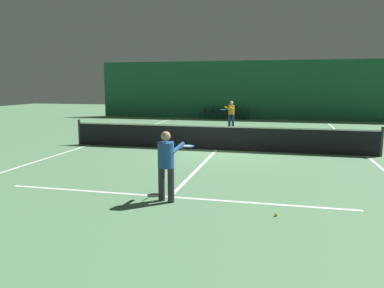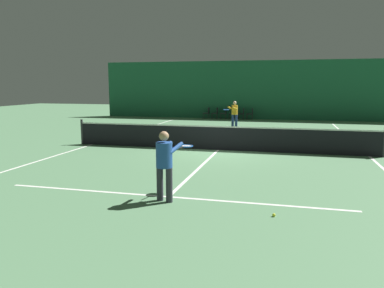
{
  "view_description": "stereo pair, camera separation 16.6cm",
  "coord_description": "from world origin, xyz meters",
  "px_view_note": "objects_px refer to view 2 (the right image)",
  "views": [
    {
      "loc": [
        2.4,
        -14.34,
        2.56
      ],
      "look_at": [
        0.01,
        -4.23,
        0.89
      ],
      "focal_mm": 35.0,
      "sensor_mm": 36.0,
      "label": 1
    },
    {
      "loc": [
        2.56,
        -14.3,
        2.56
      ],
      "look_at": [
        0.01,
        -4.23,
        0.89
      ],
      "focal_mm": 35.0,
      "sensor_mm": 36.0,
      "label": 2
    }
  ],
  "objects_px": {
    "tennis_net": "(218,137)",
    "tennis_ball": "(274,215)",
    "player_far": "(234,112)",
    "courtside_chair_4": "(242,113)",
    "courtside_chair_2": "(224,113)",
    "courtside_chair_0": "(207,112)",
    "courtside_chair_3": "(233,113)",
    "courtside_chair_5": "(251,113)",
    "player_near": "(165,160)",
    "courtside_chair_1": "(216,112)"
  },
  "relations": [
    {
      "from": "courtside_chair_2",
      "to": "courtside_chair_1",
      "type": "bearing_deg",
      "value": -90.0
    },
    {
      "from": "tennis_net",
      "to": "courtside_chair_1",
      "type": "xyz_separation_m",
      "value": [
        -2.59,
        13.21,
        -0.03
      ]
    },
    {
      "from": "courtside_chair_0",
      "to": "courtside_chair_2",
      "type": "bearing_deg",
      "value": 90.0
    },
    {
      "from": "player_near",
      "to": "courtside_chair_4",
      "type": "height_order",
      "value": "player_near"
    },
    {
      "from": "courtside_chair_3",
      "to": "courtside_chair_1",
      "type": "bearing_deg",
      "value": -90.0
    },
    {
      "from": "tennis_net",
      "to": "courtside_chair_3",
      "type": "relative_size",
      "value": 14.29
    },
    {
      "from": "courtside_chair_2",
      "to": "tennis_ball",
      "type": "relative_size",
      "value": 12.73
    },
    {
      "from": "player_near",
      "to": "courtside_chair_3",
      "type": "relative_size",
      "value": 1.86
    },
    {
      "from": "courtside_chair_3",
      "to": "courtside_chair_0",
      "type": "bearing_deg",
      "value": -90.0
    },
    {
      "from": "tennis_net",
      "to": "courtside_chair_3",
      "type": "bearing_deg",
      "value": 95.58
    },
    {
      "from": "player_far",
      "to": "tennis_ball",
      "type": "distance_m",
      "value": 15.39
    },
    {
      "from": "tennis_net",
      "to": "courtside_chair_3",
      "type": "distance_m",
      "value": 13.27
    },
    {
      "from": "tennis_net",
      "to": "courtside_chair_4",
      "type": "height_order",
      "value": "tennis_net"
    },
    {
      "from": "tennis_net",
      "to": "tennis_ball",
      "type": "height_order",
      "value": "tennis_net"
    },
    {
      "from": "courtside_chair_2",
      "to": "tennis_ball",
      "type": "distance_m",
      "value": 20.81
    },
    {
      "from": "courtside_chair_1",
      "to": "courtside_chair_5",
      "type": "bearing_deg",
      "value": 90.0
    },
    {
      "from": "courtside_chair_0",
      "to": "tennis_ball",
      "type": "height_order",
      "value": "courtside_chair_0"
    },
    {
      "from": "tennis_net",
      "to": "player_near",
      "type": "distance_m",
      "value": 6.69
    },
    {
      "from": "tennis_net",
      "to": "courtside_chair_4",
      "type": "relative_size",
      "value": 14.29
    },
    {
      "from": "courtside_chair_3",
      "to": "courtside_chair_4",
      "type": "bearing_deg",
      "value": 90.0
    },
    {
      "from": "courtside_chair_4",
      "to": "courtside_chair_5",
      "type": "xyz_separation_m",
      "value": [
        0.65,
        0.0,
        0.0
      ]
    },
    {
      "from": "courtside_chair_3",
      "to": "courtside_chair_5",
      "type": "distance_m",
      "value": 1.3
    },
    {
      "from": "courtside_chair_3",
      "to": "tennis_net",
      "type": "bearing_deg",
      "value": 5.58
    },
    {
      "from": "player_far",
      "to": "courtside_chair_1",
      "type": "distance_m",
      "value": 5.68
    },
    {
      "from": "courtside_chair_2",
      "to": "courtside_chair_3",
      "type": "height_order",
      "value": "same"
    },
    {
      "from": "player_far",
      "to": "courtside_chair_0",
      "type": "bearing_deg",
      "value": -129.2
    },
    {
      "from": "tennis_net",
      "to": "courtside_chair_1",
      "type": "distance_m",
      "value": 13.46
    },
    {
      "from": "courtside_chair_2",
      "to": "courtside_chair_5",
      "type": "xyz_separation_m",
      "value": [
        1.95,
        0.0,
        0.0
      ]
    },
    {
      "from": "tennis_net",
      "to": "courtside_chair_0",
      "type": "relative_size",
      "value": 14.29
    },
    {
      "from": "player_far",
      "to": "courtside_chair_3",
      "type": "bearing_deg",
      "value": -148.2
    },
    {
      "from": "tennis_net",
      "to": "courtside_chair_5",
      "type": "bearing_deg",
      "value": 89.95
    },
    {
      "from": "player_far",
      "to": "courtside_chair_4",
      "type": "height_order",
      "value": "player_far"
    },
    {
      "from": "courtside_chair_3",
      "to": "courtside_chair_4",
      "type": "height_order",
      "value": "same"
    },
    {
      "from": "courtside_chair_2",
      "to": "courtside_chair_4",
      "type": "height_order",
      "value": "same"
    },
    {
      "from": "player_far",
      "to": "tennis_net",
      "type": "bearing_deg",
      "value": 26.55
    },
    {
      "from": "courtside_chair_2",
      "to": "tennis_ball",
      "type": "xyz_separation_m",
      "value": [
        4.34,
        -20.35,
        -0.45
      ]
    },
    {
      "from": "courtside_chair_1",
      "to": "courtside_chair_2",
      "type": "xyz_separation_m",
      "value": [
        0.65,
        0.0,
        0.0
      ]
    },
    {
      "from": "tennis_net",
      "to": "tennis_ball",
      "type": "relative_size",
      "value": 181.82
    },
    {
      "from": "player_near",
      "to": "courtside_chair_4",
      "type": "distance_m",
      "value": 19.91
    },
    {
      "from": "tennis_net",
      "to": "tennis_ball",
      "type": "xyz_separation_m",
      "value": [
        2.4,
        -7.13,
        -0.48
      ]
    },
    {
      "from": "player_far",
      "to": "courtside_chair_0",
      "type": "relative_size",
      "value": 1.87
    },
    {
      "from": "player_near",
      "to": "courtside_chair_5",
      "type": "xyz_separation_m",
      "value": [
        -0.02,
        19.89,
        -0.42
      ]
    },
    {
      "from": "tennis_net",
      "to": "courtside_chair_2",
      "type": "xyz_separation_m",
      "value": [
        -1.94,
        13.21,
        -0.03
      ]
    },
    {
      "from": "courtside_chair_4",
      "to": "tennis_ball",
      "type": "relative_size",
      "value": 12.73
    },
    {
      "from": "tennis_net",
      "to": "player_far",
      "type": "height_order",
      "value": "player_far"
    },
    {
      "from": "tennis_net",
      "to": "player_far",
      "type": "distance_m",
      "value": 7.99
    },
    {
      "from": "courtside_chair_0",
      "to": "courtside_chair_5",
      "type": "xyz_separation_m",
      "value": [
        3.26,
        0.0,
        0.0
      ]
    },
    {
      "from": "courtside_chair_1",
      "to": "courtside_chair_4",
      "type": "height_order",
      "value": "same"
    },
    {
      "from": "player_far",
      "to": "courtside_chair_1",
      "type": "height_order",
      "value": "player_far"
    },
    {
      "from": "courtside_chair_0",
      "to": "courtside_chair_3",
      "type": "xyz_separation_m",
      "value": [
        1.95,
        0.0,
        0.0
      ]
    }
  ]
}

